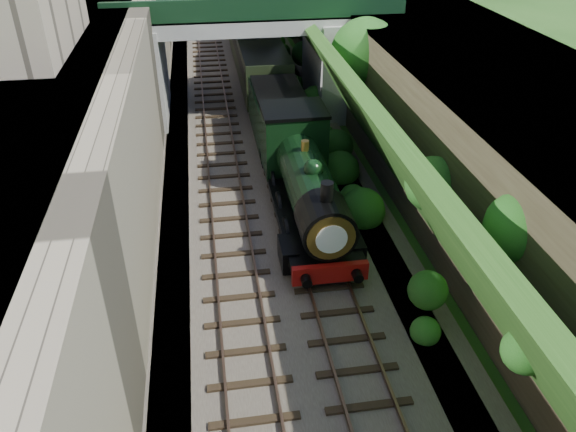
{
  "coord_description": "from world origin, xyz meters",
  "views": [
    {
      "loc": [
        -2.65,
        -9.26,
        12.95
      ],
      "look_at": [
        0.0,
        7.69,
        2.28
      ],
      "focal_mm": 35.0,
      "sensor_mm": 36.0,
      "label": 1
    }
  ],
  "objects_px": {
    "tender": "(280,121)",
    "locomotive": "(305,183)",
    "tree": "(366,55)",
    "road_bridge": "(261,45)"
  },
  "relations": [
    {
      "from": "locomotive",
      "to": "tender",
      "type": "xyz_separation_m",
      "value": [
        -0.0,
        7.36,
        -0.27
      ]
    },
    {
      "from": "tree",
      "to": "locomotive",
      "type": "bearing_deg",
      "value": -119.62
    },
    {
      "from": "locomotive",
      "to": "tender",
      "type": "bearing_deg",
      "value": 90.0
    },
    {
      "from": "road_bridge",
      "to": "tender",
      "type": "relative_size",
      "value": 2.67
    },
    {
      "from": "tender",
      "to": "tree",
      "type": "bearing_deg",
      "value": 11.14
    },
    {
      "from": "tender",
      "to": "locomotive",
      "type": "bearing_deg",
      "value": -90.0
    },
    {
      "from": "locomotive",
      "to": "tender",
      "type": "relative_size",
      "value": 1.7
    },
    {
      "from": "tree",
      "to": "tender",
      "type": "height_order",
      "value": "tree"
    },
    {
      "from": "tree",
      "to": "tender",
      "type": "relative_size",
      "value": 1.1
    },
    {
      "from": "locomotive",
      "to": "tender",
      "type": "distance_m",
      "value": 7.37
    }
  ]
}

